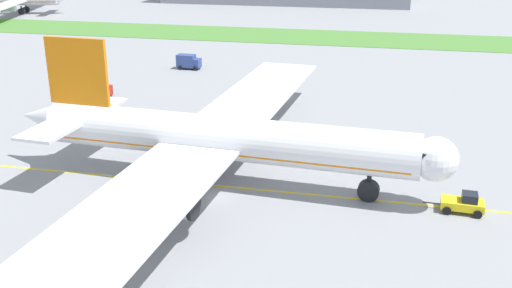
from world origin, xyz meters
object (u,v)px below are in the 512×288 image
object	(u,v)px
airliner_foreground	(218,138)
ground_crew_wingwalker_port	(227,143)
service_truck_fuel_bowser	(98,89)
service_truck_baggage_loader	(188,61)
ground_crew_marshaller_front	(133,192)
pushback_tug	(464,203)

from	to	relation	value
airliner_foreground	ground_crew_wingwalker_port	distance (m)	11.80
ground_crew_wingwalker_port	service_truck_fuel_bowser	bearing A→B (deg)	144.85
service_truck_baggage_loader	service_truck_fuel_bowser	world-z (taller)	service_truck_baggage_loader
ground_crew_wingwalker_port	service_truck_fuel_bowser	size ratio (longest dim) A/B	0.36
ground_crew_marshaller_front	service_truck_baggage_loader	xyz separation A→B (m)	(-14.59, 62.57, 0.65)
service_truck_fuel_bowser	ground_crew_wingwalker_port	bearing A→B (deg)	-35.15
service_truck_fuel_bowser	ground_crew_marshaller_front	bearing A→B (deg)	-58.70
pushback_tug	ground_crew_marshaller_front	world-z (taller)	pushback_tug
pushback_tug	service_truck_baggage_loader	size ratio (longest dim) A/B	1.23
ground_crew_wingwalker_port	service_truck_fuel_bowser	xyz separation A→B (m)	(-29.08, 20.47, 0.61)
ground_crew_wingwalker_port	ground_crew_marshaller_front	xyz separation A→B (m)	(-6.07, -17.38, 0.00)
ground_crew_wingwalker_port	pushback_tug	bearing A→B (deg)	-23.25
ground_crew_wingwalker_port	ground_crew_marshaller_front	distance (m)	18.41
pushback_tug	service_truck_baggage_loader	world-z (taller)	service_truck_baggage_loader
service_truck_fuel_bowser	service_truck_baggage_loader	bearing A→B (deg)	71.19
airliner_foreground	ground_crew_marshaller_front	xyz separation A→B (m)	(-7.94, -6.65, -4.53)
airliner_foreground	ground_crew_wingwalker_port	bearing A→B (deg)	99.91
ground_crew_wingwalker_port	service_truck_baggage_loader	size ratio (longest dim) A/B	0.32
ground_crew_wingwalker_port	ground_crew_marshaller_front	size ratio (longest dim) A/B	1.00
airliner_foreground	pushback_tug	bearing A→B (deg)	-3.85
pushback_tug	service_truck_fuel_bowser	distance (m)	67.05
airliner_foreground	pushback_tug	size ratio (longest dim) A/B	13.55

